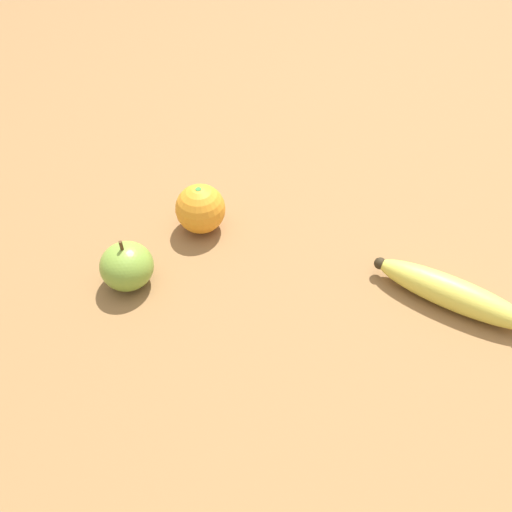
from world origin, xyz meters
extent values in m
plane|color=olive|center=(0.00, 0.00, 0.00)|extent=(3.00, 3.00, 0.00)
ellipsoid|color=#DBCC4C|center=(0.16, 0.05, 0.02)|extent=(0.20, 0.10, 0.04)
sphere|color=#2D2314|center=(0.07, 0.03, 0.02)|extent=(0.02, 0.02, 0.02)
sphere|color=orange|center=(-0.16, -0.10, 0.04)|extent=(0.07, 0.07, 0.07)
cylinder|color=#337A33|center=(-0.16, -0.10, 0.07)|extent=(0.01, 0.01, 0.00)
ellipsoid|color=olive|center=(-0.14, -0.23, 0.03)|extent=(0.07, 0.07, 0.06)
cylinder|color=#4C3319|center=(-0.14, -0.23, 0.07)|extent=(0.00, 0.00, 0.01)
camera|label=1|loc=(0.30, -0.39, 0.50)|focal=35.00mm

